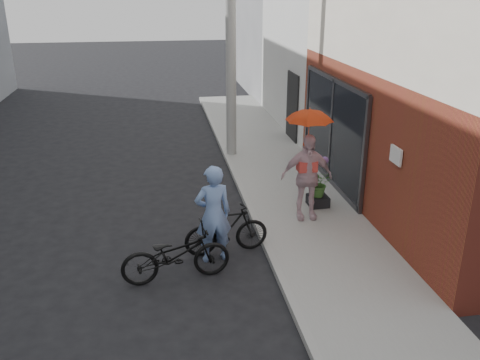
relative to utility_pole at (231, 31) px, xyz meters
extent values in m
plane|color=black|center=(-1.10, -6.00, -3.50)|extent=(80.00, 80.00, 0.00)
cube|color=gray|center=(1.00, -4.00, -3.44)|extent=(2.20, 24.00, 0.12)
cube|color=#9E9E99|center=(-0.16, -4.00, -3.44)|extent=(0.12, 24.00, 0.12)
cube|color=black|center=(2.06, -2.50, -2.14)|extent=(0.06, 3.80, 2.40)
cube|color=white|center=(2.06, -5.80, -1.68)|extent=(0.04, 0.40, 0.30)
cube|color=silver|center=(6.10, 3.00, 0.00)|extent=(8.00, 6.00, 7.00)
cube|color=gray|center=(6.10, 10.00, 0.00)|extent=(8.00, 8.00, 7.00)
cylinder|color=#9E9E99|center=(0.00, 0.00, 0.00)|extent=(0.28, 0.28, 7.00)
imported|color=#6F8DC6|center=(-1.17, -5.72, -2.61)|extent=(0.71, 0.52, 1.78)
imported|color=black|center=(-1.86, -6.28, -3.03)|extent=(1.86, 0.83, 0.94)
imported|color=black|center=(-0.91, -5.51, -3.03)|extent=(1.59, 0.61, 0.93)
imported|color=beige|center=(0.86, -4.49, -2.50)|extent=(1.06, 0.49, 1.77)
imported|color=#E4491A|center=(0.86, -4.49, -1.22)|extent=(0.88, 0.88, 0.78)
cube|color=black|center=(1.31, -3.96, -3.27)|extent=(0.43, 0.43, 0.22)
imported|color=#3E722D|center=(1.31, -3.96, -2.86)|extent=(0.53, 0.46, 0.59)
camera|label=1|loc=(-2.00, -13.69, 1.09)|focal=38.00mm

